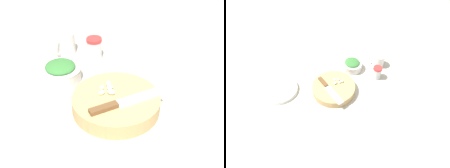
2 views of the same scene
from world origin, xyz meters
The scene contains 8 objects.
ground_plane centered at (0.00, 0.00, 0.00)m, with size 5.00×5.00×0.00m, color #B2ADA3.
cutting_board centered at (0.05, -0.02, 0.02)m, with size 0.26×0.26×0.05m.
chef_knife centered at (0.08, -0.02, 0.05)m, with size 0.05×0.23×0.01m.
garlic_cloves centered at (0.01, -0.03, 0.05)m, with size 0.07×0.06×0.02m.
herb_bowl centered at (-0.16, -0.13, 0.03)m, with size 0.13×0.13×0.07m.
spice_jar centered at (-0.25, 0.02, 0.04)m, with size 0.06×0.06×0.09m.
coffee_mug centered at (-0.33, -0.07, 0.04)m, with size 0.09×0.09×0.09m.
plate_stack centered at (0.33, -0.19, 0.01)m, with size 0.21×0.21×0.02m.
Camera 2 is at (0.37, 0.58, 0.83)m, focal length 28.00 mm.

